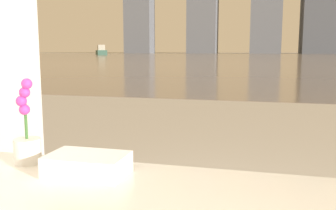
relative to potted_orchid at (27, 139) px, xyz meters
The scene contains 4 objects.
potted_orchid is the anchor object (origin of this frame).
towel_stack 0.32m from the potted_orchid, 12.33° to the right, with size 0.30×0.19×0.08m.
harbor_water 61.13m from the potted_orchid, 89.59° to the left, with size 180.00×110.00×0.01m.
harbor_boat_2 79.63m from the potted_orchid, 114.34° to the left, with size 4.48×5.86×2.12m.
Camera 1 is at (0.52, -0.45, 1.00)m, focal length 40.00 mm.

